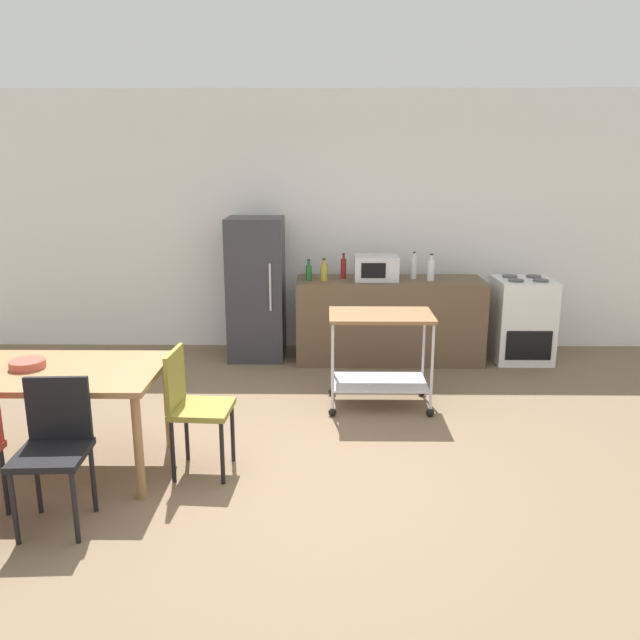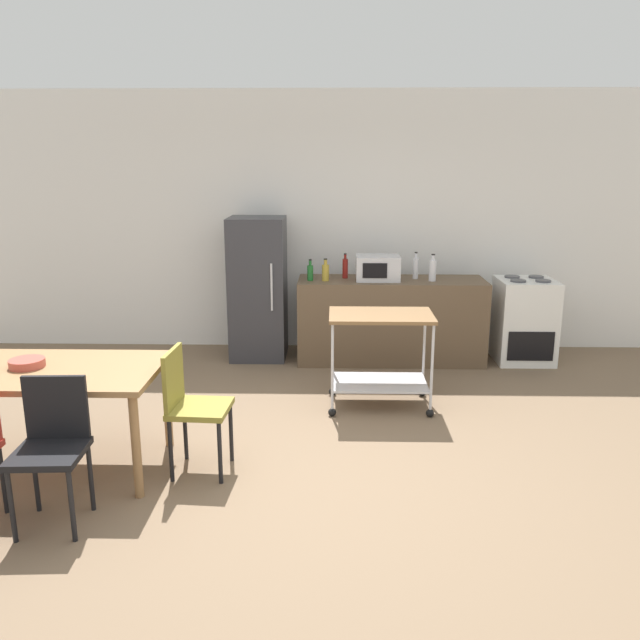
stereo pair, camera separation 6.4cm
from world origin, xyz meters
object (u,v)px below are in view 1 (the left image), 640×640
Objects in this scene: bottle_hot_sauce at (431,270)px; bottle_vinegar at (309,272)px; refrigerator at (256,289)px; bottle_sesame_oil at (414,267)px; kitchen_cart at (380,344)px; bottle_olive_oil at (343,268)px; microwave at (376,268)px; bottle_sparkling_water at (324,272)px; chair_black at (54,443)px; dining_table at (52,380)px; stove_oven at (522,320)px; fruit_bowl at (27,364)px; chair_olive at (193,402)px.

bottle_vinegar is at bearing -179.67° from bottle_hot_sauce.
refrigerator is 5.38× the size of bottle_sesame_oil.
kitchen_cart is 3.18× the size of bottle_hot_sauce.
bottle_hot_sauce reaches higher than kitchen_cart.
microwave is (0.34, -0.11, 0.02)m from bottle_olive_oil.
refrigerator is at bearing 165.94° from bottle_sparkling_water.
chair_black is 4.23m from bottle_hot_sauce.
chair_black is 3.09× the size of bottle_sesame_oil.
chair_black is 4.22m from bottle_sesame_oil.
bottle_sesame_oil is (2.83, 2.66, 0.35)m from dining_table.
bottle_sesame_oil reaches higher than stove_oven.
bottle_sesame_oil reaches higher than fruit_bowl.
dining_table is 0.98m from chair_olive.
kitchen_cart is 1.56m from bottle_sesame_oil.
refrigerator reaches higher than chair_black.
stove_oven is (3.74, 3.30, -0.07)m from chair_black.
fruit_bowl is (-4.19, -2.61, 0.33)m from stove_oven.
microwave reaches higher than stove_oven.
stove_oven reaches higher than dining_table.
refrigerator is (0.15, 2.72, 0.26)m from chair_olive.
fruit_bowl is (-0.17, 0.02, 0.11)m from dining_table.
bottle_sesame_oil is at bearing 11.92° from microwave.
refrigerator is 0.98m from bottle_olive_oil.
bottle_olive_oil reaches higher than chair_olive.
dining_table is 3.26× the size of microwave.
bottle_olive_oil is at bearing 178.29° from stove_oven.
chair_black is (0.28, -0.67, -0.15)m from dining_table.
chair_olive reaches higher than dining_table.
kitchen_cart is at bearing -49.66° from refrigerator.
dining_table is at bearing -136.77° from bottle_sesame_oil.
kitchen_cart is 1.51m from bottle_vinegar.
bottle_olive_oil reaches higher than microwave.
chair_black is at bearing -137.43° from kitchen_cart.
fruit_bowl is at bearing -115.63° from refrigerator.
bottle_hot_sauce is at bearing 46.76° from chair_black.
fruit_bowl is at bearing 172.84° from dining_table.
bottle_olive_oil is at bearing 101.46° from kitchen_cart.
bottle_hot_sauce is 1.19× the size of fruit_bowl.
chair_black is 3.59m from bottle_sparkling_water.
bottle_sparkling_water is (0.90, 2.54, 0.48)m from chair_olive.
chair_black is at bearing -113.91° from bottle_vinegar.
bottle_hot_sauce reaches higher than fruit_bowl.
chair_black is at bearing 137.34° from chair_olive.
kitchen_cart is at bearing -140.12° from stove_oven.
microwave is 3.64m from fruit_bowl.
refrigerator is at bearing 162.95° from bottle_vinegar.
chair_black is at bearing -103.95° from refrigerator.
microwave is at bearing 53.63° from chair_black.
chair_olive is 3.30m from bottle_sesame_oil.
chair_olive is at bearing -93.24° from refrigerator.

